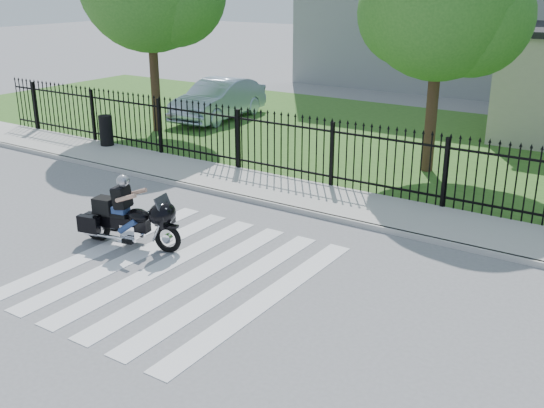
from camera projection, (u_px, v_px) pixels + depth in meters
The scene contains 10 objects.
ground at pixel (178, 272), 12.02m from camera, with size 120.00×120.00×0.00m, color slate.
crosswalk at pixel (178, 271), 12.02m from camera, with size 5.00×5.50×0.01m, color silver, non-canonical shape.
sidewalk at pixel (312, 197), 15.92m from camera, with size 40.00×2.00×0.12m, color #ADAAA3.
curb at pixel (290, 209), 15.14m from camera, with size 40.00×0.12×0.12m, color #ADAAA3.
grass_strip at pixel (416, 143), 21.44m from camera, with size 40.00×12.00×0.02m, color #325D20.
iron_fence at pixel (332, 156), 16.43m from camera, with size 26.00×0.04×1.80m.
tree_mid at pixel (441, 1), 16.74m from camera, with size 4.20×4.20×6.78m.
motorcycle_rider at pixel (127, 216), 13.02m from camera, with size 2.32×1.06×1.55m.
parked_car at pixel (219, 100), 24.71m from camera, with size 1.63×4.68×1.54m, color #B0C3DD.
litter_bin at pixel (106, 130), 20.51m from camera, with size 0.43×0.43×0.97m, color black.
Camera 1 is at (7.50, -8.10, 5.23)m, focal length 42.00 mm.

